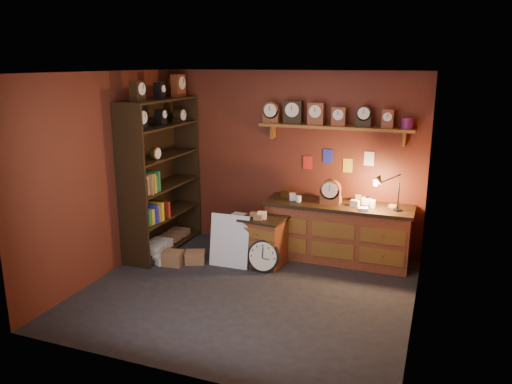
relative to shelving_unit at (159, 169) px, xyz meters
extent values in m
plane|color=black|center=(1.79, -0.98, -1.25)|extent=(4.00, 4.00, 0.00)
cube|color=#592315|center=(1.79, 0.82, 0.10)|extent=(4.00, 0.02, 2.70)
cube|color=#592315|center=(1.79, -2.78, 0.10)|extent=(4.00, 0.02, 2.70)
cube|color=#592315|center=(-0.21, -0.98, 0.10)|extent=(0.02, 3.60, 2.70)
cube|color=#592315|center=(3.79, -0.98, 0.10)|extent=(0.02, 3.60, 2.70)
cube|color=beige|center=(1.79, -0.98, 1.45)|extent=(4.00, 3.60, 0.02)
cube|color=brown|center=(2.49, 0.67, 0.67)|extent=(2.20, 0.30, 0.04)
cube|color=brown|center=(1.54, 0.74, 0.55)|extent=(0.04, 0.16, 0.20)
cube|color=brown|center=(3.44, 0.74, 0.55)|extent=(0.04, 0.16, 0.20)
cylinder|color=#B21419|center=(3.47, 0.67, 0.76)|extent=(0.16, 0.16, 0.15)
cube|color=#AE1C15|center=(1.94, 0.81, 0.10)|extent=(0.14, 0.01, 0.20)
cube|color=#1B2097|center=(2.24, 0.81, 0.22)|extent=(0.14, 0.01, 0.20)
cube|color=#B79E16|center=(2.54, 0.81, 0.10)|extent=(0.14, 0.01, 0.20)
cube|color=silver|center=(2.84, 0.81, 0.22)|extent=(0.14, 0.01, 0.20)
cube|color=black|center=(-0.19, 0.00, -0.10)|extent=(0.03, 1.60, 2.30)
cube|color=black|center=(0.04, -0.78, -0.10)|extent=(0.45, 0.03, 2.30)
cube|color=black|center=(0.04, 0.78, -0.10)|extent=(0.45, 0.03, 2.30)
cube|color=black|center=(0.04, 0.00, -1.20)|extent=(0.43, 1.54, 0.03)
cube|color=black|center=(0.04, 0.00, -0.70)|extent=(0.43, 1.54, 0.03)
cube|color=black|center=(0.04, 0.00, -0.25)|extent=(0.43, 1.54, 0.03)
cube|color=black|center=(0.04, 0.00, 0.20)|extent=(0.43, 1.54, 0.03)
cube|color=black|center=(0.04, 0.00, 0.65)|extent=(0.43, 1.54, 0.03)
cube|color=black|center=(0.04, 0.00, 1.03)|extent=(0.43, 1.54, 0.03)
cube|color=brown|center=(2.62, 0.50, -0.85)|extent=(2.04, 0.60, 0.80)
cube|color=black|center=(2.62, 0.50, -0.43)|extent=(2.10, 0.66, 0.05)
cube|color=brown|center=(2.62, 0.20, -0.85)|extent=(1.96, 0.02, 0.52)
cylinder|color=black|center=(3.44, 0.45, -0.39)|extent=(0.12, 0.12, 0.02)
cylinder|color=black|center=(3.44, 0.45, -0.20)|extent=(0.02, 0.02, 0.38)
cylinder|color=black|center=(3.32, 0.42, 0.04)|extent=(0.27, 0.09, 0.14)
cone|color=black|center=(3.18, 0.39, 0.00)|extent=(0.18, 0.14, 0.18)
cube|color=brown|center=(1.67, -0.02, -0.92)|extent=(0.61, 0.53, 0.66)
cube|color=black|center=(1.67, -0.02, -0.58)|extent=(0.65, 0.57, 0.03)
cube|color=brown|center=(1.67, -0.26, -0.92)|extent=(0.50, 0.07, 0.56)
cylinder|color=black|center=(1.77, -0.28, -1.03)|extent=(0.45, 0.15, 0.45)
cylinder|color=#F1E1C1|center=(1.77, -0.32, -1.03)|extent=(0.40, 0.09, 0.39)
cube|color=black|center=(1.77, -0.32, -0.97)|extent=(0.01, 0.04, 0.14)
cube|color=black|center=(1.82, -0.32, -1.05)|extent=(0.10, 0.01, 0.01)
cube|color=silver|center=(1.25, -0.27, -1.25)|extent=(0.58, 0.17, 0.76)
cube|color=silver|center=(1.25, 0.23, -0.98)|extent=(0.58, 0.58, 0.55)
cube|color=black|center=(1.25, -0.04, -0.98)|extent=(0.45, 0.06, 0.44)
cube|color=#90643F|center=(0.74, -0.35, -1.17)|extent=(0.35, 0.32, 0.17)
cube|color=white|center=(0.31, -0.53, -1.20)|extent=(0.27, 0.29, 0.11)
cube|color=#90643F|center=(0.48, -0.53, -1.15)|extent=(0.30, 0.26, 0.20)
camera|label=1|loc=(3.94, -6.32, 1.56)|focal=35.00mm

